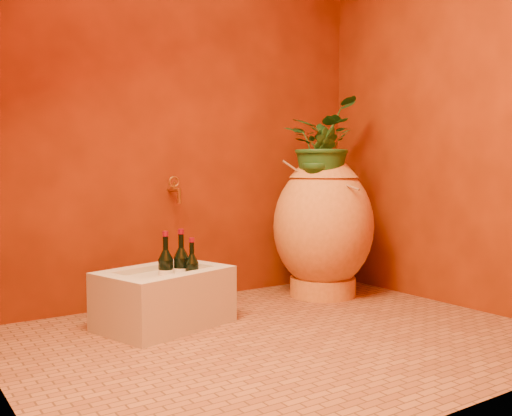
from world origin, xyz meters
TOP-DOWN VIEW (x-y plane):
  - floor at (0.00, 0.00)m, footprint 2.50×2.50m
  - wall_back at (0.00, 1.00)m, footprint 2.50×0.02m
  - wall_right at (1.25, 0.00)m, footprint 0.02×2.00m
  - amphora at (0.76, 0.59)m, footprint 0.73×0.73m
  - stone_basin at (-0.39, 0.51)m, footprint 0.73×0.60m
  - wine_bottle_a at (-0.26, 0.43)m, footprint 0.07×0.07m
  - wine_bottle_b at (-0.38, 0.50)m, footprint 0.08×0.08m
  - wine_bottle_c at (-0.30, 0.48)m, footprint 0.08×0.08m
  - wall_tap at (-0.12, 0.92)m, footprint 0.07×0.15m
  - plant_main at (0.73, 0.59)m, footprint 0.67×0.66m
  - plant_side at (0.67, 0.52)m, footprint 0.28×0.26m

SIDE VIEW (x-z plane):
  - floor at x=0.00m, z-range 0.00..0.00m
  - stone_basin at x=-0.39m, z-range -0.01..0.29m
  - wine_bottle_a at x=-0.26m, z-range 0.12..0.42m
  - wine_bottle_b at x=-0.38m, z-range 0.12..0.45m
  - wine_bottle_c at x=-0.30m, z-range 0.12..0.45m
  - amphora at x=0.76m, z-range 0.00..0.91m
  - wall_tap at x=-0.12m, z-range 0.62..0.78m
  - plant_side at x=0.67m, z-range 0.68..1.07m
  - plant_main at x=0.73m, z-range 0.70..1.26m
  - wall_back at x=0.00m, z-range 0.00..2.50m
  - wall_right at x=1.25m, z-range 0.00..2.50m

